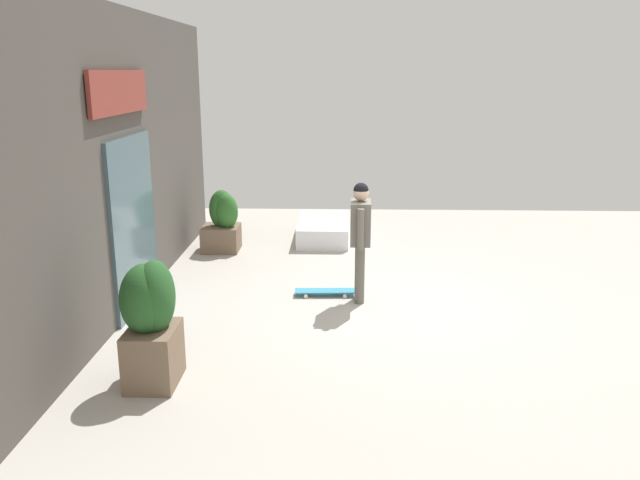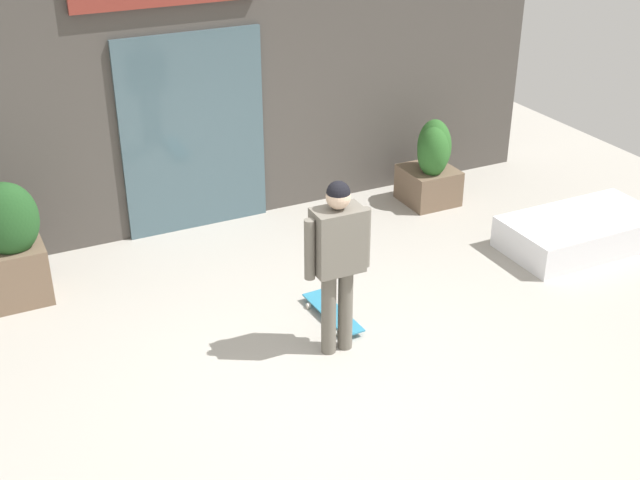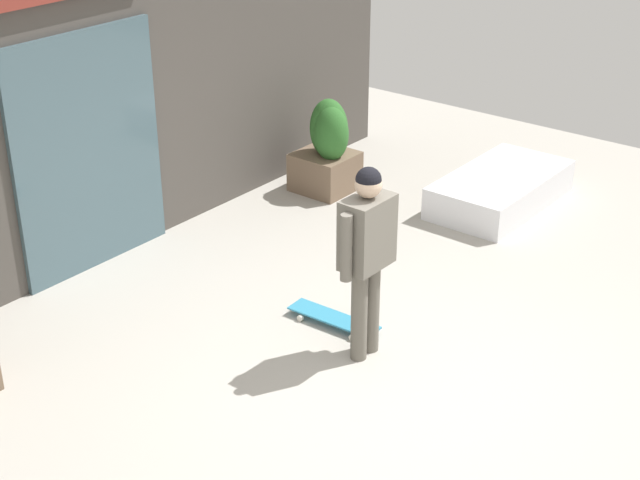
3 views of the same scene
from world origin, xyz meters
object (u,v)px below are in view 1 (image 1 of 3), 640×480
(skateboard, at_px, (325,291))
(planter_box_right, at_px, (223,223))
(skateboarder, at_px, (360,230))
(planter_box_left, at_px, (151,317))

(skateboard, xyz_separation_m, planter_box_right, (2.24, 1.81, 0.42))
(skateboarder, xyz_separation_m, planter_box_left, (-2.38, 2.09, -0.29))
(skateboarder, bearing_deg, planter_box_left, 49.83)
(skateboarder, distance_m, planter_box_right, 3.36)
(skateboarder, distance_m, skateboard, 1.04)
(skateboarder, relative_size, planter_box_left, 1.29)
(skateboarder, bearing_deg, planter_box_right, -45.87)
(planter_box_left, height_order, planter_box_right, planter_box_left)
(skateboarder, height_order, planter_box_right, skateboarder)
(skateboarder, xyz_separation_m, skateboard, (0.20, 0.46, -0.91))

